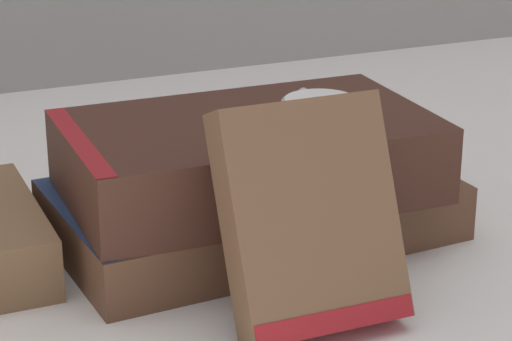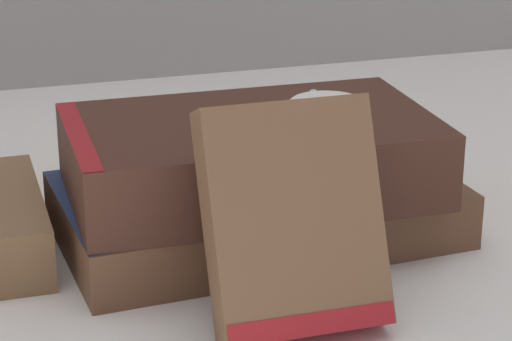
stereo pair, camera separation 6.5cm
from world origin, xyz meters
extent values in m
plane|color=white|center=(0.00, 0.00, 0.00)|extent=(3.00, 3.00, 0.00)
cube|color=brown|center=(0.02, 0.03, 0.02)|extent=(0.26, 0.16, 0.04)
cube|color=navy|center=(-0.09, 0.02, 0.02)|extent=(0.02, 0.14, 0.04)
cube|color=#422319|center=(0.02, 0.02, 0.06)|extent=(0.23, 0.14, 0.05)
cube|color=maroon|center=(-0.09, 0.02, 0.06)|extent=(0.01, 0.13, 0.05)
cube|color=brown|center=(0.01, -0.09, 0.06)|extent=(0.09, 0.07, 0.12)
cube|color=maroon|center=(0.01, -0.11, 0.01)|extent=(0.09, 0.03, 0.02)
cylinder|color=white|center=(0.07, 0.02, 0.09)|extent=(0.05, 0.05, 0.01)
torus|color=#B2B2B7|center=(0.07, 0.02, 0.09)|extent=(0.05, 0.05, 0.01)
sphere|color=#B2B2B7|center=(0.07, 0.05, 0.09)|extent=(0.01, 0.01, 0.01)
camera|label=1|loc=(-0.22, -0.56, 0.29)|focal=75.00mm
camera|label=2|loc=(-0.16, -0.58, 0.29)|focal=75.00mm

